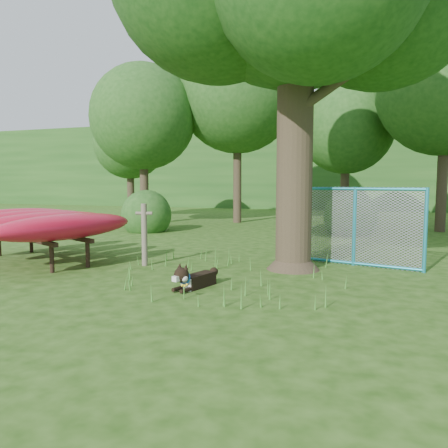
% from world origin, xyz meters
% --- Properties ---
extents(ground, '(80.00, 80.00, 0.00)m').
position_xyz_m(ground, '(0.00, 0.00, 0.00)').
color(ground, '#1E430D').
rests_on(ground, ground).
extents(wooden_post, '(0.36, 0.16, 1.32)m').
position_xyz_m(wooden_post, '(-1.78, 1.74, 0.70)').
color(wooden_post, '#615849').
rests_on(wooden_post, ground).
extents(kayak_rack, '(4.09, 4.43, 1.14)m').
position_xyz_m(kayak_rack, '(-4.25, 1.40, 0.87)').
color(kayak_rack, black).
rests_on(kayak_rack, ground).
extents(husky_dog, '(0.49, 1.03, 0.47)m').
position_xyz_m(husky_dog, '(0.01, 0.20, 0.17)').
color(husky_dog, black).
rests_on(husky_dog, ground).
extents(fence_section, '(2.78, 0.78, 2.78)m').
position_xyz_m(fence_section, '(2.41, 3.24, 0.84)').
color(fence_section, teal).
rests_on(fence_section, ground).
extents(wildflower_clump, '(0.11, 0.09, 0.24)m').
position_xyz_m(wildflower_clump, '(0.14, -0.43, 0.19)').
color(wildflower_clump, '#42832B').
rests_on(wildflower_clump, ground).
extents(bg_tree_a, '(4.40, 4.40, 6.70)m').
position_xyz_m(bg_tree_a, '(-6.50, 10.00, 4.48)').
color(bg_tree_a, '#33291C').
rests_on(bg_tree_a, ground).
extents(bg_tree_b, '(5.20, 5.20, 8.22)m').
position_xyz_m(bg_tree_b, '(-3.00, 12.00, 5.61)').
color(bg_tree_b, '#33291C').
rests_on(bg_tree_b, ground).
extents(bg_tree_c, '(4.00, 4.00, 6.12)m').
position_xyz_m(bg_tree_c, '(1.50, 13.00, 4.11)').
color(bg_tree_c, '#33291C').
rests_on(bg_tree_c, ground).
extents(bg_tree_d, '(4.80, 4.80, 7.50)m').
position_xyz_m(bg_tree_d, '(5.00, 11.00, 5.08)').
color(bg_tree_d, '#33291C').
rests_on(bg_tree_d, ground).
extents(bg_tree_f, '(3.60, 3.60, 5.55)m').
position_xyz_m(bg_tree_f, '(-9.00, 13.00, 3.73)').
color(bg_tree_f, '#33291C').
rests_on(bg_tree_f, ground).
extents(shrub_left, '(1.80, 1.80, 1.80)m').
position_xyz_m(shrub_left, '(-5.00, 7.50, 0.00)').
color(shrub_left, '#1F4D19').
rests_on(shrub_left, ground).
extents(shrub_mid, '(1.80, 1.80, 1.80)m').
position_xyz_m(shrub_mid, '(2.00, 9.00, 0.00)').
color(shrub_mid, '#1F4D19').
rests_on(shrub_mid, ground).
extents(wooded_hillside, '(80.00, 12.00, 6.00)m').
position_xyz_m(wooded_hillside, '(0.00, 28.00, 3.00)').
color(wooded_hillside, '#1F4D19').
rests_on(wooded_hillside, ground).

